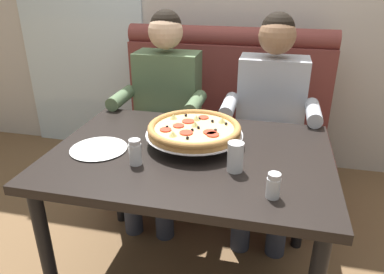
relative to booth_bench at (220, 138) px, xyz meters
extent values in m
cube|color=brown|center=(0.00, -0.13, -0.17)|extent=(1.46, 0.60, 0.46)
cube|color=brown|center=(0.00, 0.26, 0.29)|extent=(1.46, 0.18, 0.65)
cylinder|color=brown|center=(0.00, 0.26, 0.66)|extent=(1.46, 0.14, 0.14)
cube|color=black|center=(0.00, -0.91, 0.32)|extent=(1.24, 0.89, 0.04)
cylinder|color=black|center=(-0.55, -1.29, -0.05)|extent=(0.06, 0.06, 0.70)
cylinder|color=black|center=(-0.55, -0.54, -0.05)|extent=(0.06, 0.06, 0.70)
cylinder|color=black|center=(0.55, -0.54, -0.05)|extent=(0.06, 0.06, 0.70)
cube|color=#2D3342|center=(-0.33, -0.38, 0.14)|extent=(0.34, 0.40, 0.15)
cylinder|color=#2D3342|center=(-0.43, -0.63, -0.17)|extent=(0.11, 0.11, 0.46)
cylinder|color=#2D3342|center=(-0.23, -0.63, -0.17)|extent=(0.11, 0.11, 0.46)
cube|color=#56704C|center=(-0.33, -0.16, 0.34)|extent=(0.40, 0.22, 0.56)
cylinder|color=#56704C|center=(-0.56, -0.38, 0.38)|extent=(0.08, 0.28, 0.08)
cylinder|color=#56704C|center=(-0.10, -0.38, 0.38)|extent=(0.08, 0.28, 0.08)
sphere|color=#DBB28E|center=(-0.33, -0.18, 0.75)|extent=(0.21, 0.21, 0.21)
sphere|color=black|center=(-0.33, -0.17, 0.78)|extent=(0.19, 0.19, 0.19)
cube|color=#2D3342|center=(0.33, -0.38, 0.14)|extent=(0.34, 0.40, 0.15)
cylinder|color=#2D3342|center=(0.23, -0.63, -0.17)|extent=(0.11, 0.11, 0.46)
cylinder|color=#2D3342|center=(0.43, -0.63, -0.17)|extent=(0.11, 0.11, 0.46)
cube|color=#B2B7C1|center=(0.33, -0.16, 0.34)|extent=(0.40, 0.22, 0.56)
cylinder|color=#B2B7C1|center=(0.10, -0.38, 0.38)|extent=(0.08, 0.28, 0.08)
cylinder|color=#B2B7C1|center=(0.56, -0.38, 0.38)|extent=(0.08, 0.28, 0.08)
sphere|color=#997051|center=(0.33, -0.18, 0.75)|extent=(0.21, 0.21, 0.21)
sphere|color=black|center=(0.33, -0.17, 0.78)|extent=(0.19, 0.19, 0.19)
cylinder|color=silver|center=(0.00, -0.95, 0.37)|extent=(0.01, 0.01, 0.05)
cylinder|color=silver|center=(-0.10, -0.78, 0.37)|extent=(0.01, 0.01, 0.05)
cylinder|color=silver|center=(0.11, -0.78, 0.37)|extent=(0.01, 0.01, 0.05)
torus|color=silver|center=(0.00, -0.83, 0.39)|extent=(0.25, 0.25, 0.01)
cylinder|color=silver|center=(0.00, -0.83, 0.39)|extent=(0.45, 0.45, 0.00)
cylinder|color=#B77F42|center=(0.00, -0.83, 0.41)|extent=(0.42, 0.42, 0.02)
torus|color=#B77F42|center=(0.00, -0.83, 0.42)|extent=(0.43, 0.43, 0.03)
cylinder|color=#E5C17A|center=(0.00, -0.83, 0.42)|extent=(0.36, 0.36, 0.01)
cylinder|color=red|center=(-0.12, -0.89, 0.43)|extent=(0.05, 0.05, 0.01)
cylinder|color=red|center=(-0.02, -0.91, 0.43)|extent=(0.06, 0.06, 0.01)
cylinder|color=red|center=(0.08, -0.88, 0.43)|extent=(0.06, 0.06, 0.01)
cylinder|color=red|center=(-0.04, -0.77, 0.43)|extent=(0.06, 0.06, 0.01)
cylinder|color=red|center=(0.10, -0.90, 0.43)|extent=(0.06, 0.06, 0.01)
cylinder|color=red|center=(-0.07, -0.84, 0.43)|extent=(0.05, 0.05, 0.01)
cylinder|color=red|center=(0.02, -0.71, 0.43)|extent=(0.05, 0.05, 0.01)
sphere|color=black|center=(0.14, -0.77, 0.43)|extent=(0.01, 0.01, 0.01)
sphere|color=black|center=(0.02, -0.84, 0.43)|extent=(0.01, 0.01, 0.01)
sphere|color=black|center=(0.00, -0.96, 0.43)|extent=(0.01, 0.01, 0.01)
sphere|color=black|center=(0.10, -0.85, 0.43)|extent=(0.01, 0.01, 0.01)
sphere|color=black|center=(0.00, -0.73, 0.43)|extent=(0.01, 0.01, 0.01)
sphere|color=black|center=(0.00, -0.87, 0.43)|extent=(0.01, 0.01, 0.01)
sphere|color=black|center=(0.07, -0.75, 0.43)|extent=(0.01, 0.01, 0.01)
sphere|color=black|center=(-0.12, -0.87, 0.43)|extent=(0.01, 0.01, 0.01)
sphere|color=black|center=(-0.07, -0.70, 0.43)|extent=(0.01, 0.01, 0.01)
cone|color=#CCC675|center=(-0.12, -0.75, 0.44)|extent=(0.04, 0.04, 0.02)
cone|color=#CCC675|center=(0.00, -0.82, 0.44)|extent=(0.04, 0.04, 0.02)
cone|color=#CCC675|center=(-0.01, -0.74, 0.44)|extent=(0.04, 0.04, 0.02)
cone|color=#CCC675|center=(0.11, -0.74, 0.44)|extent=(0.04, 0.04, 0.02)
cone|color=#CCC675|center=(-0.07, -0.95, 0.44)|extent=(0.04, 0.04, 0.02)
cylinder|color=white|center=(0.37, -1.20, 0.38)|extent=(0.05, 0.05, 0.08)
cylinder|color=#4C6633|center=(0.37, -1.20, 0.36)|extent=(0.04, 0.04, 0.04)
cylinder|color=silver|center=(0.37, -1.20, 0.43)|extent=(0.05, 0.05, 0.02)
cylinder|color=white|center=(-0.19, -1.08, 0.39)|extent=(0.05, 0.05, 0.09)
cylinder|color=silver|center=(-0.19, -1.08, 0.37)|extent=(0.05, 0.05, 0.06)
cylinder|color=silver|center=(-0.19, -1.08, 0.44)|extent=(0.05, 0.05, 0.02)
cylinder|color=white|center=(-0.41, -0.99, 0.34)|extent=(0.18, 0.18, 0.01)
cone|color=white|center=(-0.41, -0.99, 0.35)|extent=(0.26, 0.26, 0.01)
cylinder|color=silver|center=(0.21, -1.04, 0.40)|extent=(0.07, 0.07, 0.12)
cylinder|color=white|center=(0.21, -1.04, 0.37)|extent=(0.06, 0.06, 0.05)
cylinder|color=black|center=(-1.43, 1.14, -0.18)|extent=(0.02, 0.02, 0.44)
cylinder|color=black|center=(-1.19, 1.23, -0.18)|extent=(0.02, 0.02, 0.44)
cylinder|color=black|center=(-1.52, 1.38, -0.18)|extent=(0.02, 0.02, 0.44)
cylinder|color=black|center=(-1.27, 1.47, -0.18)|extent=(0.02, 0.02, 0.44)
cylinder|color=black|center=(-1.35, 1.30, 0.05)|extent=(0.40, 0.40, 0.02)
cube|color=black|center=(-1.41, 1.45, 0.25)|extent=(0.31, 0.13, 0.42)
camera|label=1|loc=(0.34, -2.33, 1.07)|focal=34.07mm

